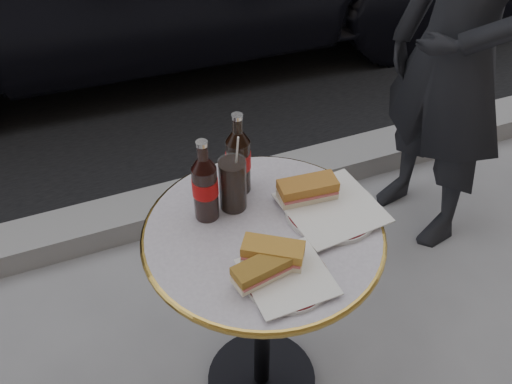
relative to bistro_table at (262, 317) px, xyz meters
name	(u,v)px	position (x,y,z in m)	size (l,w,h in m)	color
ground	(261,382)	(0.00, 0.00, -0.37)	(80.00, 80.00, 0.00)	gray
curb	(185,203)	(0.00, 0.90, -0.32)	(40.00, 0.20, 0.12)	gray
bistro_table	(262,317)	(0.00, 0.00, 0.00)	(0.62, 0.62, 0.73)	#BAB2C4
plate_left	(287,279)	(-0.01, -0.17, 0.37)	(0.20, 0.20, 0.01)	silver
plate_right	(331,210)	(0.19, 0.00, 0.37)	(0.25, 0.25, 0.01)	silver
sandwich_left_a	(261,271)	(-0.07, -0.15, 0.40)	(0.13, 0.06, 0.05)	olive
sandwich_left_b	(273,253)	(-0.02, -0.11, 0.40)	(0.14, 0.07, 0.05)	#B77F2E
sandwich_right	(307,190)	(0.15, 0.05, 0.41)	(0.15, 0.07, 0.05)	#B0712C
cola_bottle_left	(205,180)	(-0.11, 0.10, 0.49)	(0.07, 0.07, 0.24)	black
cola_bottle_right	(238,154)	(0.00, 0.17, 0.49)	(0.07, 0.07, 0.24)	black
cola_glass	(233,184)	(-0.04, 0.11, 0.44)	(0.07, 0.07, 0.15)	black
pedestrian	(458,56)	(0.94, 0.49, 0.42)	(0.58, 0.38, 1.58)	black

